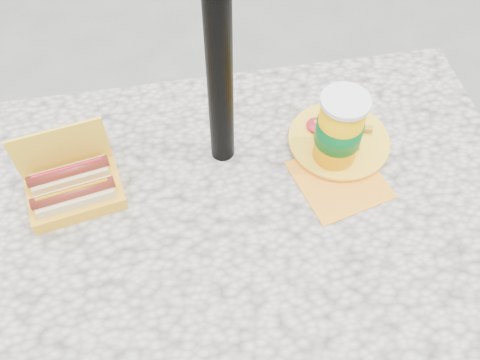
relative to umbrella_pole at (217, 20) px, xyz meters
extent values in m
plane|color=slate|center=(0.00, -0.16, -1.10)|extent=(60.00, 60.00, 0.00)
cube|color=beige|center=(0.00, -0.16, -0.38)|extent=(1.20, 0.80, 0.05)
cylinder|color=black|center=(-0.50, 0.14, -0.75)|extent=(0.07, 0.07, 0.70)
cylinder|color=black|center=(0.50, 0.14, -0.75)|extent=(0.07, 0.07, 0.70)
cylinder|color=black|center=(0.00, 0.00, 0.00)|extent=(0.05, 0.05, 2.20)
cube|color=yellow|center=(-0.31, -0.07, -0.33)|extent=(0.20, 0.15, 0.03)
cube|color=yellow|center=(-0.32, -0.01, -0.26)|extent=(0.18, 0.04, 0.12)
cube|color=beige|center=(-0.31, -0.09, -0.31)|extent=(0.16, 0.07, 0.04)
cylinder|color=maroon|center=(-0.31, -0.09, -0.29)|extent=(0.16, 0.05, 0.02)
cylinder|color=#B67805|center=(-0.31, -0.09, -0.28)|extent=(0.14, 0.03, 0.01)
cube|color=beige|center=(-0.32, -0.04, -0.31)|extent=(0.16, 0.07, 0.04)
cylinder|color=maroon|center=(-0.32, -0.04, -0.29)|extent=(0.16, 0.05, 0.02)
cylinder|color=#B21A27|center=(-0.32, -0.04, -0.28)|extent=(0.14, 0.03, 0.01)
cube|color=orange|center=(0.23, -0.12, -0.35)|extent=(0.21, 0.21, 0.00)
cylinder|color=yellow|center=(0.25, -0.02, -0.34)|extent=(0.21, 0.21, 0.01)
cylinder|color=yellow|center=(0.25, -0.02, -0.34)|extent=(0.22, 0.22, 0.01)
cube|color=gold|center=(0.23, -0.01, -0.32)|extent=(0.05, 0.03, 0.01)
cube|color=gold|center=(0.26, -0.02, -0.32)|extent=(0.05, 0.03, 0.01)
cube|color=gold|center=(0.24, 0.02, -0.33)|extent=(0.05, 0.02, 0.01)
cube|color=gold|center=(0.25, 0.00, -0.32)|extent=(0.04, 0.05, 0.01)
cube|color=gold|center=(0.25, -0.04, -0.33)|extent=(0.05, 0.02, 0.01)
cube|color=gold|center=(0.26, -0.01, -0.32)|extent=(0.05, 0.05, 0.01)
cube|color=gold|center=(0.23, -0.02, -0.32)|extent=(0.04, 0.05, 0.01)
cube|color=gold|center=(0.24, -0.05, -0.33)|extent=(0.05, 0.04, 0.01)
cube|color=gold|center=(0.23, -0.01, -0.32)|extent=(0.05, 0.02, 0.01)
cube|color=gold|center=(0.29, -0.04, -0.32)|extent=(0.03, 0.05, 0.01)
cube|color=gold|center=(0.31, -0.01, -0.32)|extent=(0.05, 0.03, 0.01)
cube|color=gold|center=(0.26, -0.02, -0.31)|extent=(0.05, 0.01, 0.01)
cube|color=gold|center=(0.23, -0.03, -0.33)|extent=(0.04, 0.05, 0.01)
ellipsoid|color=#B21A27|center=(0.21, 0.02, -0.33)|extent=(0.05, 0.05, 0.01)
cube|color=#B71314|center=(0.26, -0.01, -0.32)|extent=(0.08, 0.05, 0.00)
cylinder|color=#FFB100|center=(0.23, -0.06, -0.26)|extent=(0.09, 0.09, 0.17)
cylinder|color=#01591E|center=(0.23, -0.06, -0.26)|extent=(0.10, 0.10, 0.06)
cylinder|color=white|center=(0.23, -0.06, -0.17)|extent=(0.10, 0.10, 0.01)
camera|label=1|loc=(-0.09, -0.72, 0.56)|focal=40.00mm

